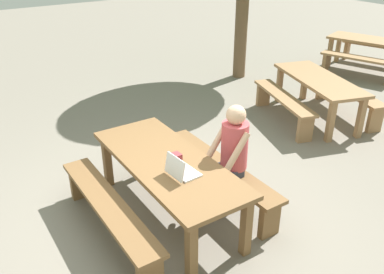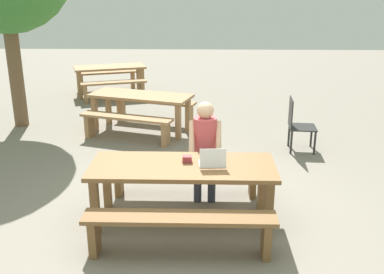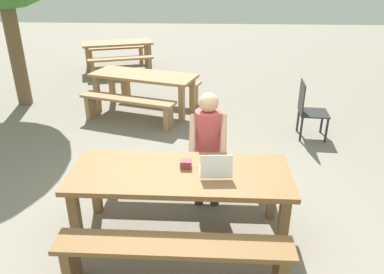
{
  "view_description": "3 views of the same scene",
  "coord_description": "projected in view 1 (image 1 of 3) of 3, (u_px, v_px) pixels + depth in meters",
  "views": [
    {
      "loc": [
        3.31,
        -1.86,
        2.93
      ],
      "look_at": [
        0.1,
        0.25,
        0.97
      ],
      "focal_mm": 38.37,
      "sensor_mm": 36.0,
      "label": 1
    },
    {
      "loc": [
        0.23,
        -4.76,
        2.66
      ],
      "look_at": [
        0.1,
        0.25,
        0.97
      ],
      "focal_mm": 42.25,
      "sensor_mm": 36.0,
      "label": 2
    },
    {
      "loc": [
        0.28,
        -3.11,
        2.52
      ],
      "look_at": [
        0.1,
        0.25,
        0.97
      ],
      "focal_mm": 35.21,
      "sensor_mm": 36.0,
      "label": 3
    }
  ],
  "objects": [
    {
      "name": "ground_plane",
      "position": [
        169.0,
        214.0,
        4.7
      ],
      "size": [
        30.0,
        30.0,
        0.0
      ],
      "primitive_type": "plane",
      "color": "gray"
    },
    {
      "name": "picnic_table_front",
      "position": [
        168.0,
        168.0,
        4.42
      ],
      "size": [
        2.11,
        0.84,
        0.72
      ],
      "color": "brown",
      "rests_on": "ground"
    },
    {
      "name": "bench_near",
      "position": [
        109.0,
        211.0,
        4.2
      ],
      "size": [
        1.97,
        0.3,
        0.45
      ],
      "color": "brown",
      "rests_on": "ground"
    },
    {
      "name": "bench_far",
      "position": [
        219.0,
        171.0,
        4.89
      ],
      "size": [
        1.97,
        0.3,
        0.45
      ],
      "color": "brown",
      "rests_on": "ground"
    },
    {
      "name": "laptop",
      "position": [
        181.0,
        170.0,
        4.08
      ],
      "size": [
        0.31,
        0.28,
        0.23
      ],
      "rotation": [
        0.0,
        0.0,
        3.21
      ],
      "color": "white",
      "rests_on": "picnic_table_front"
    },
    {
      "name": "small_pouch",
      "position": [
        176.0,
        157.0,
        4.36
      ],
      "size": [
        0.11,
        0.09,
        0.08
      ],
      "color": "#993338",
      "rests_on": "picnic_table_front"
    },
    {
      "name": "person_seated",
      "position": [
        232.0,
        151.0,
        4.5
      ],
      "size": [
        0.41,
        0.41,
        1.28
      ],
      "color": "#333847",
      "rests_on": "ground"
    },
    {
      "name": "picnic_table_mid",
      "position": [
        318.0,
        84.0,
        6.83
      ],
      "size": [
        2.03,
        1.26,
        0.72
      ],
      "rotation": [
        0.0,
        0.0,
        -0.31
      ],
      "color": "#9E754C",
      "rests_on": "ground"
    },
    {
      "name": "bench_mid_south",
      "position": [
        283.0,
        103.0,
        6.8
      ],
      "size": [
        1.72,
        0.8,
        0.46
      ],
      "rotation": [
        0.0,
        0.0,
        -0.31
      ],
      "color": "#9E754C",
      "rests_on": "ground"
    },
    {
      "name": "bench_mid_north",
      "position": [
        348.0,
        95.0,
        7.1
      ],
      "size": [
        1.72,
        0.8,
        0.46
      ],
      "rotation": [
        0.0,
        0.0,
        -0.31
      ],
      "color": "#9E754C",
      "rests_on": "ground"
    },
    {
      "name": "picnic_table_rear",
      "position": [
        369.0,
        44.0,
        9.19
      ],
      "size": [
        1.88,
        1.26,
        0.72
      ],
      "rotation": [
        0.0,
        0.0,
        0.32
      ],
      "color": "#9E754C",
      "rests_on": "ground"
    },
    {
      "name": "bench_rear_south",
      "position": [
        357.0,
        63.0,
        8.83
      ],
      "size": [
        1.58,
        0.78,
        0.47
      ],
      "rotation": [
        0.0,
        0.0,
        0.32
      ],
      "color": "#9E754C",
      "rests_on": "ground"
    },
    {
      "name": "bench_rear_north",
      "position": [
        376.0,
        49.0,
        9.78
      ],
      "size": [
        1.58,
        0.78,
        0.47
      ],
      "rotation": [
        0.0,
        0.0,
        0.32
      ],
      "color": "#9E754C",
      "rests_on": "ground"
    }
  ]
}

